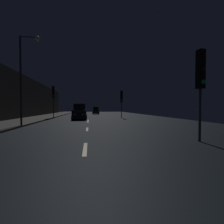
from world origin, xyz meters
name	(u,v)px	position (x,y,z in m)	size (l,w,h in m)	color
ground	(88,118)	(0.00, 24.50, -0.01)	(27.96, 84.00, 0.02)	black
sidewalk_left	(41,118)	(-7.78, 24.50, 0.07)	(4.40, 84.00, 0.15)	#33302D
building_facade_left	(13,95)	(-10.38, 21.00, 3.43)	(0.80, 63.00, 6.85)	#2D2B28
lane_centerline	(88,126)	(0.00, 11.63, 0.01)	(0.16, 17.58, 0.01)	beige
traffic_light_near_right	(201,76)	(5.59, 3.68, 3.24)	(0.35, 0.48, 4.51)	#38383A
traffic_light_far_right	(122,98)	(5.49, 23.16, 3.25)	(0.38, 0.48, 4.52)	#38383A
traffic_light_far_left	(53,95)	(-5.48, 23.27, 3.74)	(0.33, 0.47, 5.12)	#38383A
streetlamp_overhead	(26,67)	(-5.25, 11.41, 5.17)	(1.70, 0.44, 7.91)	#2D2D30
car_approaching_headlights	(80,112)	(-1.22, 20.48, 1.03)	(2.06, 4.47, 2.25)	black
car_distant_taillights	(96,111)	(1.84, 40.15, 0.88)	(1.77, 3.83, 1.93)	#0F3819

